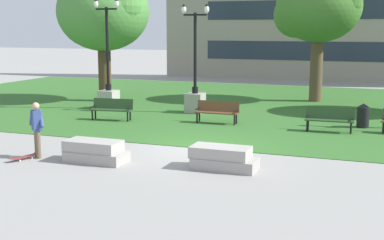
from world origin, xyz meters
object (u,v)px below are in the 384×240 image
Objects in this scene: concrete_block_left at (223,158)px; park_bench_near_left at (330,118)px; park_bench_far_right at (112,108)px; skateboard at (24,157)px; lamp_post_center at (195,91)px; park_bench_far_left at (217,111)px; trash_bin at (363,115)px; lamp_post_right at (108,87)px; person_skateboarder at (37,127)px; concrete_block_center at (95,152)px.

park_bench_near_left reaches higher than concrete_block_left.
park_bench_far_right is (-6.81, 5.97, 0.23)m from concrete_block_left.
lamp_post_center reaches higher than skateboard.
park_bench_far_left is 1.89× the size of trash_bin.
lamp_post_right reaches higher than park_bench_far_left.
person_skateboarder is 12.49m from trash_bin.
person_skateboarder is at bearing -98.81° from lamp_post_center.
concrete_block_center is 10.42m from lamp_post_right.
lamp_post_right is (-4.71, 9.26, 0.77)m from concrete_block_center.
park_bench_far_right is 3.28m from lamp_post_right.
park_bench_far_left is 2.93m from lamp_post_center.
person_skateboarder is 0.94× the size of park_bench_near_left.
park_bench_far_right is at bearing 97.02° from skateboard.
park_bench_far_left is (-4.56, 0.26, 0.00)m from park_bench_near_left.
lamp_post_right is 11.89m from trash_bin.
person_skateboarder is at bearing -174.47° from concrete_block_center.
concrete_block_center and concrete_block_left have the same top height.
park_bench_far_right reaches higher than skateboard.
skateboard is 11.18m from park_bench_near_left.
concrete_block_center is 1.77× the size of skateboard.
skateboard is (-0.25, -0.35, -0.88)m from person_skateboarder.
park_bench_far_right is at bearing 114.84° from concrete_block_center.
concrete_block_left is 1.03× the size of park_bench_far_left.
concrete_block_center is at bearing -171.88° from concrete_block_left.
lamp_post_right is (-2.82, 9.44, 0.11)m from person_skateboarder.
park_bench_near_left is at bearing 3.81° from park_bench_far_right.
park_bench_near_left is 9.03m from park_bench_far_right.
concrete_block_center is 2.22m from skateboard.
park_bench_near_left is at bearing -130.95° from trash_bin.
park_bench_far_left is (-2.36, 6.83, 0.23)m from concrete_block_left.
person_skateboarder is (-1.89, -0.18, 0.66)m from concrete_block_center.
lamp_post_right is 1.06× the size of lamp_post_center.
lamp_post_right reaches higher than park_bench_far_right.
trash_bin is at bearing 44.00° from skateboard.
skateboard is at bearing -169.72° from concrete_block_left.
person_skateboarder is 1.78× the size of trash_bin.
person_skateboarder reaches higher than concrete_block_left.
park_bench_far_right is at bearing -169.28° from trash_bin.
trash_bin reaches higher than park_bench_near_left.
person_skateboarder is 0.34× the size of lamp_post_center.
person_skateboarder is at bearing -113.78° from park_bench_far_left.
lamp_post_center reaches higher than park_bench_far_left.
trash_bin is (3.35, 7.89, 0.20)m from concrete_block_left.
lamp_post_center is 5.17× the size of trash_bin.
park_bench_far_right is at bearing 99.52° from person_skateboarder.
lamp_post_center is at bearing 158.44° from park_bench_near_left.
skateboard is (-2.15, -0.54, -0.22)m from concrete_block_center.
trash_bin reaches higher than concrete_block_center.
trash_bin reaches higher than skateboard.
skateboard is 10.36m from lamp_post_center.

